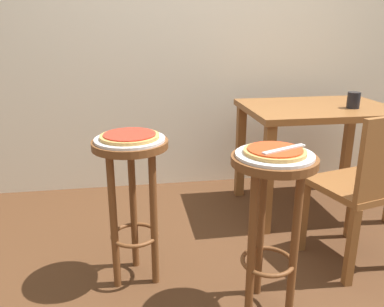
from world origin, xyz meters
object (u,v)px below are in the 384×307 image
stool_foreground (271,202)px  serving_plate_middle (130,139)px  serving_plate_foreground (275,155)px  stool_middle (132,182)px  pizza_foreground (275,151)px  pizza_middle (130,136)px  wooden_chair (368,185)px  cup_near_edge (354,100)px  pizza_server_knife (284,149)px  dining_table (316,124)px

stool_foreground → serving_plate_middle: serving_plate_middle is taller
serving_plate_foreground → stool_middle: 0.69m
pizza_foreground → stool_middle: bearing=150.3°
serving_plate_foreground → stool_middle: bearing=150.3°
pizza_middle → wooden_chair: wooden_chair is taller
stool_foreground → stool_middle: bearing=150.3°
serving_plate_foreground → stool_foreground: bearing=-135.0°
serving_plate_foreground → stool_middle: size_ratio=0.44×
cup_near_edge → pizza_server_knife: cup_near_edge is taller
serving_plate_middle → cup_near_edge: (1.42, 0.53, 0.05)m
dining_table → wooden_chair: (-0.05, -0.71, -0.15)m
pizza_middle → pizza_server_knife: 0.70m
serving_plate_foreground → wooden_chair: bearing=22.4°
serving_plate_foreground → wooden_chair: (0.61, 0.25, -0.27)m
cup_near_edge → serving_plate_foreground: bearing=-134.6°
pizza_middle → stool_foreground: bearing=-29.7°
serving_plate_foreground → pizza_foreground: 0.02m
stool_foreground → wooden_chair: bearing=22.4°
serving_plate_foreground → pizza_server_knife: size_ratio=1.45×
serving_plate_foreground → cup_near_edge: cup_near_edge is taller
serving_plate_foreground → pizza_foreground: pizza_foreground is taller
stool_middle → dining_table: bearing=27.2°
serving_plate_foreground → wooden_chair: 0.71m
dining_table → cup_near_edge: (0.18, -0.11, 0.17)m
serving_plate_foreground → wooden_chair: wooden_chair is taller
pizza_middle → pizza_server_knife: bearing=-29.9°
stool_foreground → cup_near_edge: bearing=45.4°
pizza_middle → pizza_server_knife: (0.61, -0.35, 0.01)m
pizza_foreground → pizza_server_knife: pizza_server_knife is taller
pizza_foreground → cup_near_edge: cup_near_edge is taller
pizza_server_knife → pizza_middle: bearing=126.1°
pizza_foreground → pizza_server_knife: 0.04m
pizza_middle → dining_table: (1.23, 0.63, -0.14)m
stool_foreground → serving_plate_foreground: size_ratio=2.30×
wooden_chair → pizza_server_knife: (-0.58, -0.27, 0.30)m
serving_plate_middle → pizza_middle: size_ratio=1.19×
pizza_foreground → cup_near_edge: (0.84, 0.85, 0.03)m
pizza_foreground → dining_table: 1.17m
serving_plate_middle → wooden_chair: size_ratio=0.38×
pizza_foreground → serving_plate_middle: 0.66m
serving_plate_middle → wooden_chair: 1.22m
cup_near_edge → stool_foreground: bearing=-134.6°
stool_middle → pizza_middle: 0.23m
stool_foreground → stool_middle: (-0.58, 0.33, 0.00)m
stool_middle → serving_plate_foreground: bearing=-29.7°
serving_plate_middle → wooden_chair: bearing=-3.7°
pizza_foreground → serving_plate_foreground: bearing=180.0°
serving_plate_foreground → dining_table: (0.66, 0.96, -0.13)m
pizza_foreground → pizza_middle: same height
pizza_foreground → pizza_middle: size_ratio=0.93×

